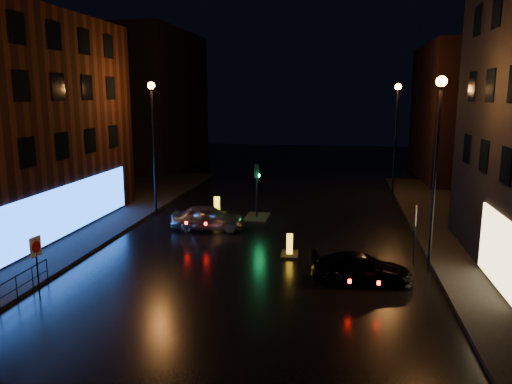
# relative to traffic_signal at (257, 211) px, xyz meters

# --- Properties ---
(ground) EXTENTS (120.00, 120.00, 0.00)m
(ground) POSITION_rel_traffic_signal_xyz_m (1.20, -14.00, -0.50)
(ground) COLOR black
(ground) RESTS_ON ground
(pavement_left) EXTENTS (12.00, 44.00, 0.15)m
(pavement_left) POSITION_rel_traffic_signal_xyz_m (-12.80, -6.00, -0.43)
(pavement_left) COLOR black
(pavement_left) RESTS_ON ground
(building_far_left) EXTENTS (8.00, 16.00, 14.00)m
(building_far_left) POSITION_rel_traffic_signal_xyz_m (-14.80, 21.00, 6.50)
(building_far_left) COLOR black
(building_far_left) RESTS_ON ground
(building_far_right) EXTENTS (8.00, 14.00, 12.00)m
(building_far_right) POSITION_rel_traffic_signal_xyz_m (16.20, 18.00, 5.50)
(building_far_right) COLOR black
(building_far_right) RESTS_ON ground
(street_lamp_lfar) EXTENTS (0.44, 0.44, 8.37)m
(street_lamp_lfar) POSITION_rel_traffic_signal_xyz_m (-6.60, -0.00, 5.06)
(street_lamp_lfar) COLOR black
(street_lamp_lfar) RESTS_ON ground
(street_lamp_rnear) EXTENTS (0.44, 0.44, 8.37)m
(street_lamp_rnear) POSITION_rel_traffic_signal_xyz_m (9.00, -8.00, 5.06)
(street_lamp_rnear) COLOR black
(street_lamp_rnear) RESTS_ON ground
(street_lamp_rfar) EXTENTS (0.44, 0.44, 8.37)m
(street_lamp_rfar) POSITION_rel_traffic_signal_xyz_m (9.00, 8.00, 5.06)
(street_lamp_rfar) COLOR black
(street_lamp_rfar) RESTS_ON ground
(traffic_signal) EXTENTS (1.40, 2.40, 3.45)m
(traffic_signal) POSITION_rel_traffic_signal_xyz_m (0.00, 0.00, 0.00)
(traffic_signal) COLOR black
(traffic_signal) RESTS_ON ground
(silver_hatchback) EXTENTS (4.26, 2.04, 1.41)m
(silver_hatchback) POSITION_rel_traffic_signal_xyz_m (-2.33, -3.02, 0.20)
(silver_hatchback) COLOR #A4A8AC
(silver_hatchback) RESTS_ON ground
(dark_sedan) EXTENTS (4.20, 1.90, 1.19)m
(dark_sedan) POSITION_rel_traffic_signal_xyz_m (6.01, -9.92, 0.09)
(dark_sedan) COLOR black
(dark_sedan) RESTS_ON ground
(bollard_near) EXTENTS (0.89, 1.28, 1.08)m
(bollard_near) POSITION_rel_traffic_signal_xyz_m (2.75, -6.97, -0.27)
(bollard_near) COLOR black
(bollard_near) RESTS_ON ground
(bollard_far) EXTENTS (0.99, 1.41, 1.19)m
(bollard_far) POSITION_rel_traffic_signal_xyz_m (-2.67, 0.46, -0.24)
(bollard_far) COLOR black
(bollard_far) RESTS_ON ground
(road_sign_left) EXTENTS (0.13, 0.57, 2.35)m
(road_sign_left) POSITION_rel_traffic_signal_xyz_m (-6.29, -13.38, 1.26)
(road_sign_left) COLOR black
(road_sign_left) RESTS_ON ground
(road_sign_right) EXTENTS (0.14, 0.63, 2.59)m
(road_sign_right) POSITION_rel_traffic_signal_xyz_m (8.51, -6.79, 1.44)
(road_sign_right) COLOR black
(road_sign_right) RESTS_ON ground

